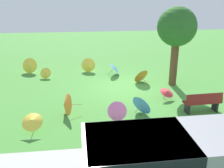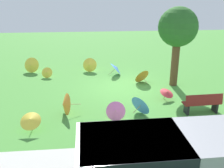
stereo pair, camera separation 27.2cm
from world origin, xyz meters
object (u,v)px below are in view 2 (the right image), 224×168
at_px(parasol_yellow_0, 30,120).
at_px(parasol_orange_0, 65,104).
at_px(parasol_blue_0, 116,68).
at_px(parasol_yellow_3, 31,65).
at_px(park_bench, 202,103).
at_px(parasol_blue_1, 141,105).
at_px(van_dark, 162,158).
at_px(parasol_yellow_2, 47,73).
at_px(parasol_yellow_1, 90,65).
at_px(shade_tree, 178,29).
at_px(parasol_pink_1, 116,111).
at_px(parasol_red_0, 167,92).
at_px(parasol_orange_2, 141,75).

relative_size(parasol_yellow_0, parasol_orange_0, 0.78).
relative_size(parasol_blue_0, parasol_yellow_3, 0.92).
height_order(parasol_yellow_0, parasol_yellow_3, parasol_yellow_3).
xyz_separation_m(park_bench, parasol_blue_1, (2.55, -0.15, -0.02)).
relative_size(van_dark, parasol_yellow_2, 6.60).
xyz_separation_m(park_bench, parasol_orange_0, (5.72, -0.44, 0.00)).
height_order(parasol_yellow_1, parasol_yellow_2, parasol_yellow_1).
relative_size(shade_tree, parasol_pink_1, 4.92).
relative_size(parasol_orange_0, parasol_blue_0, 1.04).
bearing_deg(parasol_yellow_0, parasol_red_0, -157.77).
height_order(van_dark, parasol_yellow_3, van_dark).
bearing_deg(parasol_yellow_3, parasol_pink_1, 124.08).
xyz_separation_m(parasol_pink_1, parasol_yellow_3, (4.62, -6.82, 0.10)).
relative_size(van_dark, parasol_yellow_3, 4.41).
bearing_deg(parasol_yellow_1, parasol_yellow_3, -3.23).
bearing_deg(parasol_yellow_1, parasol_orange_2, 140.19).
bearing_deg(parasol_yellow_1, parasol_yellow_2, 20.74).
height_order(shade_tree, parasol_red_0, shade_tree).
xyz_separation_m(van_dark, parasol_orange_0, (2.80, -4.50, -0.44)).
distance_m(parasol_pink_1, parasol_blue_0, 5.85).
distance_m(parasol_yellow_2, parasol_blue_0, 4.18).
bearing_deg(parasol_orange_0, parasol_blue_1, 174.88).
height_order(van_dark, parasol_red_0, van_dark).
height_order(parasol_blue_1, parasol_red_0, parasol_blue_1).
xyz_separation_m(parasol_orange_0, parasol_red_0, (-4.69, -1.10, -0.10)).
distance_m(van_dark, parasol_blue_0, 9.69).
bearing_deg(parasol_blue_1, parasol_yellow_1, -71.75).
height_order(parasol_pink_1, parasol_blue_1, parasol_blue_1).
bearing_deg(parasol_orange_0, parasol_blue_0, -117.78).
bearing_deg(shade_tree, parasol_yellow_2, -15.26).
relative_size(parasol_blue_1, parasol_orange_2, 0.98).
distance_m(parasol_yellow_2, parasol_yellow_3, 1.63).
height_order(parasol_orange_0, parasol_orange_2, parasol_orange_0).
bearing_deg(parasol_pink_1, parasol_yellow_2, -58.23).
distance_m(parasol_pink_1, parasol_orange_2, 4.65).
relative_size(van_dark, parasol_yellow_1, 4.74).
relative_size(van_dark, parasol_red_0, 5.12).
height_order(parasol_orange_0, parasol_blue_0, parasol_orange_0).
relative_size(park_bench, parasol_yellow_1, 1.66).
xyz_separation_m(van_dark, parasol_orange_2, (-1.15, -8.10, -0.49)).
height_order(parasol_blue_0, parasol_blue_1, parasol_blue_1).
bearing_deg(parasol_orange_2, parasol_red_0, 106.40).
bearing_deg(parasol_yellow_2, parasol_yellow_1, -159.26).
bearing_deg(parasol_yellow_2, parasol_orange_0, 106.12).
relative_size(parasol_orange_0, parasol_blue_1, 0.98).
relative_size(parasol_blue_0, parasol_blue_1, 0.94).
xyz_separation_m(parasol_yellow_1, parasol_pink_1, (-0.95, 6.62, -0.07)).
distance_m(van_dark, parasol_orange_0, 5.32).
xyz_separation_m(parasol_blue_1, parasol_orange_2, (-0.78, -3.89, -0.03)).
xyz_separation_m(parasol_blue_0, parasol_blue_1, (-0.44, 5.46, 0.01)).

